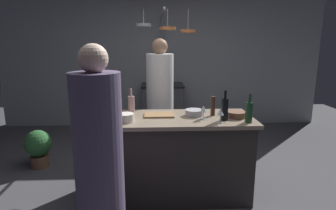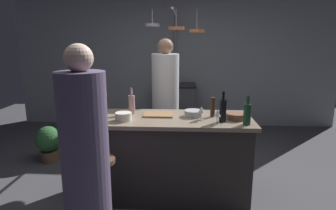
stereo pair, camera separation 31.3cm
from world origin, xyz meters
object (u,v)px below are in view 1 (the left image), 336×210
wine_bottle_green (249,112)px  mixing_bowl_ceramic (126,118)px  cutting_board (159,115)px  wine_glass_near_left_guest (203,109)px  bar_stool_left (109,193)px  mixing_bowl_wooden (236,115)px  mixing_bowl_steel (194,113)px  stove_range (163,107)px  wine_bottle_rose (131,105)px  pepper_mill (213,106)px  wine_bottle_dark (225,109)px  potted_plant (38,146)px  wine_glass_near_right_guest (220,113)px  guest_left (100,169)px  chef (160,108)px

wine_bottle_green → mixing_bowl_ceramic: wine_bottle_green is taller
cutting_board → wine_glass_near_left_guest: (0.45, -0.17, 0.10)m
bar_stool_left → mixing_bowl_wooden: (1.27, 0.57, 0.56)m
bar_stool_left → mixing_bowl_steel: size_ratio=3.50×
mixing_bowl_steel → wine_glass_near_left_guest: bearing=-64.2°
stove_range → wine_bottle_rose: size_ratio=3.07×
wine_bottle_rose → pepper_mill: bearing=-5.6°
wine_bottle_rose → wine_bottle_dark: size_ratio=0.94×
potted_plant → wine_bottle_green: size_ratio=1.81×
wine_glass_near_left_guest → mixing_bowl_wooden: bearing=8.5°
wine_glass_near_left_guest → bar_stool_left: bearing=-150.3°
mixing_bowl_ceramic → wine_glass_near_right_guest: bearing=-5.3°
guest_left → wine_glass_near_right_guest: bearing=35.3°
pepper_mill → wine_bottle_green: 0.42m
wine_bottle_rose → mixing_bowl_wooden: wine_bottle_rose is taller
potted_plant → pepper_mill: pepper_mill is taller
bar_stool_left → wine_bottle_green: 1.53m
bar_stool_left → wine_bottle_dark: 1.38m
cutting_board → wine_glass_near_right_guest: bearing=-26.9°
guest_left → wine_bottle_rose: bearing=82.6°
wine_bottle_dark → wine_glass_near_left_guest: size_ratio=2.12×
guest_left → cutting_board: bearing=66.7°
stove_range → wine_bottle_green: bearing=-73.6°
guest_left → wine_bottle_green: 1.55m
potted_plant → wine_bottle_rose: 1.65m
mixing_bowl_wooden → bar_stool_left: bearing=-155.7°
bar_stool_left → cutting_board: 0.98m
bar_stool_left → wine_glass_near_left_guest: size_ratio=4.66×
wine_bottle_green → wine_glass_near_right_guest: bearing=-178.9°
guest_left → wine_bottle_dark: size_ratio=5.42×
chef → wine_bottle_dark: 1.21m
chef → wine_glass_near_right_guest: bearing=-62.4°
mixing_bowl_wooden → mixing_bowl_steel: bearing=166.9°
wine_bottle_green → wine_bottle_dark: 0.24m
wine_bottle_green → mixing_bowl_ceramic: (-1.23, 0.08, -0.07)m
wine_bottle_dark → wine_glass_near_right_guest: wine_bottle_dark is taller
guest_left → mixing_bowl_steel: size_ratio=8.65×
stove_range → pepper_mill: pepper_mill is taller
potted_plant → mixing_bowl_wooden: (2.46, -0.84, 0.64)m
bar_stool_left → wine_bottle_green: size_ratio=2.36×
mixing_bowl_steel → stove_range: bearing=96.7°
potted_plant → cutting_board: cutting_board is taller
guest_left → wine_glass_near_left_guest: size_ratio=11.50×
stove_range → mixing_bowl_ceramic: 2.68m
wine_glass_near_right_guest → guest_left: bearing=-144.7°
mixing_bowl_ceramic → bar_stool_left: bearing=-104.0°
wine_glass_near_left_guest → mixing_bowl_wooden: (0.36, 0.05, -0.07)m
wine_bottle_rose → wine_glass_near_left_guest: 0.80m
chef → pepper_mill: (0.56, -0.81, 0.20)m
chef → bar_stool_left: chef is taller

